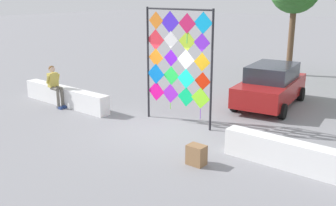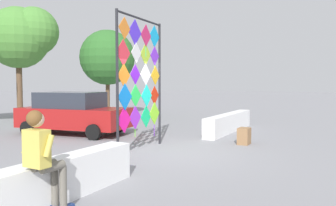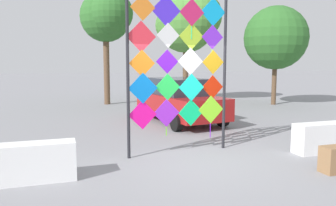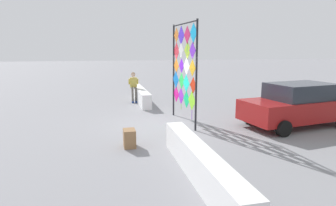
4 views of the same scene
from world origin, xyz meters
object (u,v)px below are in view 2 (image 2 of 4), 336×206
(kite_display_rack, at_px, (141,75))
(parked_car, at_px, (73,113))
(tree_broadleaf, at_px, (107,57))
(cardboard_box_large, at_px, (244,136))
(seated_vendor, at_px, (43,154))
(tree_far_right, at_px, (21,37))

(kite_display_rack, distance_m, parked_car, 4.32)
(tree_broadleaf, bearing_deg, cardboard_box_large, -119.20)
(cardboard_box_large, bearing_deg, seated_vendor, 172.61)
(parked_car, bearing_deg, seated_vendor, -139.54)
(cardboard_box_large, bearing_deg, kite_display_rack, 135.91)
(seated_vendor, bearing_deg, cardboard_box_large, -7.39)
(seated_vendor, xyz_separation_m, parked_car, (6.11, 5.21, -0.13))
(parked_car, xyz_separation_m, tree_far_right, (2.55, 5.83, 3.40))
(seated_vendor, bearing_deg, parked_car, 40.46)
(parked_car, bearing_deg, kite_display_rack, -110.34)
(kite_display_rack, bearing_deg, tree_broadleaf, 43.04)
(kite_display_rack, relative_size, parked_car, 0.88)
(parked_car, xyz_separation_m, tree_broadleaf, (6.12, 3.20, 2.53))
(kite_display_rack, xyz_separation_m, seated_vendor, (-4.68, -1.36, -1.21))
(parked_car, relative_size, tree_broadleaf, 0.87)
(kite_display_rack, relative_size, tree_far_right, 0.65)
(parked_car, distance_m, tree_far_right, 7.22)
(cardboard_box_large, relative_size, tree_far_right, 0.09)
(seated_vendor, distance_m, cardboard_box_large, 7.11)
(kite_display_rack, bearing_deg, tree_far_right, 67.66)
(seated_vendor, relative_size, parked_car, 0.37)
(seated_vendor, height_order, cardboard_box_large, seated_vendor)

